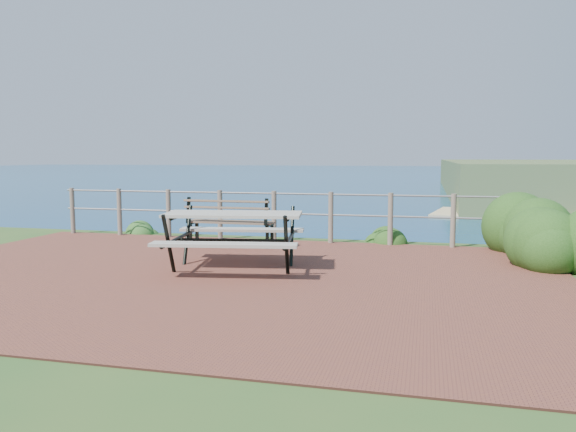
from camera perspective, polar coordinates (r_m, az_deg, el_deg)
name	(u,v)px	position (r m, az deg, el deg)	size (l,w,h in m)	color
ground	(213,276)	(8.17, -7.67, -6.04)	(10.00, 7.00, 0.12)	brown
ocean	(419,161)	(207.45, 13.15, 5.47)	(1200.00, 1200.00, 0.00)	#14647A
safety_railing	(274,213)	(11.23, -1.42, 0.28)	(9.40, 0.10, 1.00)	#6B5B4C
picnic_table	(234,235)	(8.44, -5.55, -1.89)	(2.12, 1.73, 0.85)	#A19D90
park_bench	(231,215)	(10.64, -5.83, 0.14)	(1.65, 0.43, 0.93)	brown
shrub_right_front	(570,271)	(9.39, 26.74, -5.06)	(1.36, 1.36, 1.93)	#1D4214
shrub_right_edge	(529,252)	(10.91, 23.29, -3.42)	(1.26, 1.26, 1.79)	#1D4214
shrub_lip_west	(146,233)	(12.96, -14.25, -1.68)	(0.66, 0.66, 0.36)	#2C5720
shrub_lip_east	(388,242)	(11.39, 10.10, -2.64)	(0.74, 0.74, 0.46)	#1D4214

